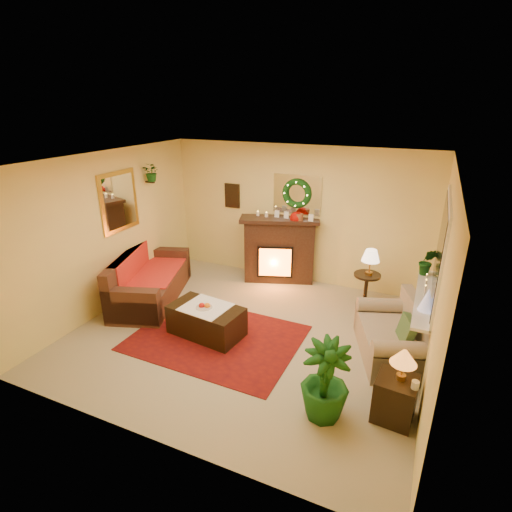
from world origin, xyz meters
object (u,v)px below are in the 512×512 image
at_px(side_table_round, 366,288).
at_px(end_table_square, 395,398).
at_px(sofa, 151,276).
at_px(fireplace, 279,254).
at_px(coffee_table, 207,322).
at_px(loveseat, 393,329).

xyz_separation_m(side_table_round, end_table_square, (0.75, -2.56, -0.05)).
height_order(sofa, fireplace, fireplace).
distance_m(sofa, end_table_square, 4.46).
bearing_deg(sofa, coffee_table, -41.42).
height_order(side_table_round, coffee_table, side_table_round).
relative_size(loveseat, end_table_square, 2.61).
bearing_deg(fireplace, end_table_square, -68.71).
xyz_separation_m(sofa, fireplace, (1.78, 1.67, 0.12)).
height_order(fireplace, side_table_round, fireplace).
bearing_deg(loveseat, end_table_square, -101.45).
bearing_deg(loveseat, coffee_table, 172.69).
xyz_separation_m(sofa, coffee_table, (1.49, -0.63, -0.22)).
bearing_deg(sofa, fireplace, 24.46).
bearing_deg(end_table_square, loveseat, 98.10).
distance_m(loveseat, side_table_round, 1.47).
bearing_deg(coffee_table, sofa, 164.33).
bearing_deg(side_table_round, end_table_square, -73.66).
xyz_separation_m(loveseat, side_table_round, (-0.58, 1.35, -0.09)).
bearing_deg(end_table_square, side_table_round, 106.34).
distance_m(end_table_square, coffee_table, 2.86).
xyz_separation_m(fireplace, side_table_round, (1.74, -0.38, -0.23)).
bearing_deg(fireplace, coffee_table, -116.30).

